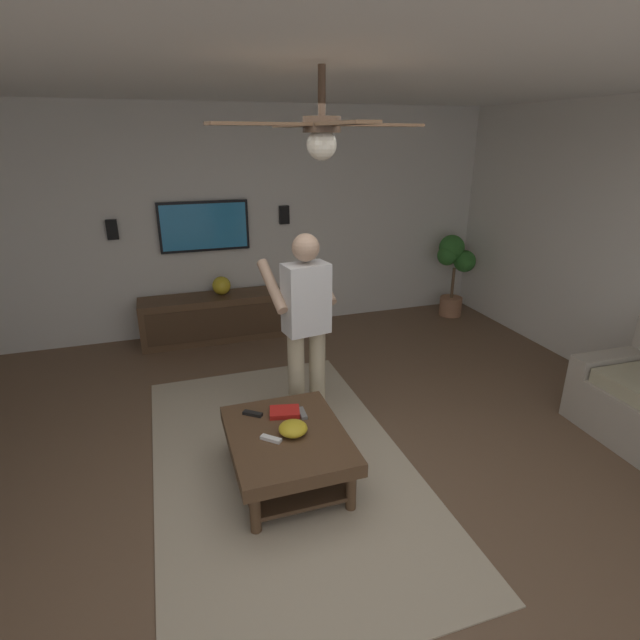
{
  "coord_description": "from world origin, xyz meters",
  "views": [
    {
      "loc": [
        -2.56,
        0.87,
        2.35
      ],
      "look_at": [
        0.67,
        -0.2,
        1.06
      ],
      "focal_mm": 27.46,
      "sensor_mm": 36.0,
      "label": 1
    }
  ],
  "objects_px": {
    "remote_white": "(271,439)",
    "ceiling_fan": "(321,130)",
    "person_standing": "(305,319)",
    "book": "(285,412)",
    "wall_speaker_left": "(284,215)",
    "remote_black": "(253,414)",
    "potted_plant_tall": "(454,263)",
    "coffee_table": "(287,446)",
    "wall_speaker_right": "(112,230)",
    "remote_grey": "(302,413)",
    "vase_round": "(221,286)",
    "bowl": "(293,428)",
    "media_console": "(214,318)",
    "tv": "(204,226)"
  },
  "relations": [
    {
      "from": "tv",
      "to": "vase_round",
      "type": "bearing_deg",
      "value": 30.89
    },
    {
      "from": "remote_white",
      "to": "wall_speaker_right",
      "type": "distance_m",
      "value": 3.45
    },
    {
      "from": "coffee_table",
      "to": "vase_round",
      "type": "xyz_separation_m",
      "value": [
        2.87,
        0.05,
        0.36
      ]
    },
    {
      "from": "person_standing",
      "to": "ceiling_fan",
      "type": "distance_m",
      "value": 1.78
    },
    {
      "from": "remote_grey",
      "to": "book",
      "type": "height_order",
      "value": "book"
    },
    {
      "from": "coffee_table",
      "to": "media_console",
      "type": "relative_size",
      "value": 0.59
    },
    {
      "from": "bowl",
      "to": "person_standing",
      "type": "bearing_deg",
      "value": -22.73
    },
    {
      "from": "tv",
      "to": "bowl",
      "type": "distance_m",
      "value": 3.24
    },
    {
      "from": "media_console",
      "to": "wall_speaker_right",
      "type": "xyz_separation_m",
      "value": [
        0.25,
        1.01,
        1.08
      ]
    },
    {
      "from": "remote_grey",
      "to": "book",
      "type": "distance_m",
      "value": 0.13
    },
    {
      "from": "remote_white",
      "to": "remote_grey",
      "type": "height_order",
      "value": "same"
    },
    {
      "from": "coffee_table",
      "to": "remote_white",
      "type": "xyz_separation_m",
      "value": [
        -0.05,
        0.13,
        0.12
      ]
    },
    {
      "from": "person_standing",
      "to": "remote_black",
      "type": "xyz_separation_m",
      "value": [
        -0.47,
        0.56,
        -0.52
      ]
    },
    {
      "from": "wall_speaker_right",
      "to": "person_standing",
      "type": "bearing_deg",
      "value": -146.04
    },
    {
      "from": "wall_speaker_left",
      "to": "remote_black",
      "type": "bearing_deg",
      "value": 160.55
    },
    {
      "from": "bowl",
      "to": "wall_speaker_left",
      "type": "distance_m",
      "value": 3.36
    },
    {
      "from": "coffee_table",
      "to": "remote_grey",
      "type": "bearing_deg",
      "value": -40.33
    },
    {
      "from": "tv",
      "to": "remote_black",
      "type": "height_order",
      "value": "tv"
    },
    {
      "from": "potted_plant_tall",
      "to": "book",
      "type": "xyz_separation_m",
      "value": [
        -2.48,
        3.01,
        -0.31
      ]
    },
    {
      "from": "bowl",
      "to": "potted_plant_tall",
      "type": "bearing_deg",
      "value": -47.61
    },
    {
      "from": "remote_black",
      "to": "remote_grey",
      "type": "distance_m",
      "value": 0.37
    },
    {
      "from": "wall_speaker_left",
      "to": "coffee_table",
      "type": "bearing_deg",
      "value": 165.46
    },
    {
      "from": "potted_plant_tall",
      "to": "vase_round",
      "type": "bearing_deg",
      "value": 87.32
    },
    {
      "from": "wall_speaker_left",
      "to": "wall_speaker_right",
      "type": "xyz_separation_m",
      "value": [
        0.0,
        1.99,
        -0.07
      ]
    },
    {
      "from": "remote_white",
      "to": "ceiling_fan",
      "type": "xyz_separation_m",
      "value": [
        -0.2,
        -0.29,
        1.96
      ]
    },
    {
      "from": "potted_plant_tall",
      "to": "ceiling_fan",
      "type": "height_order",
      "value": "ceiling_fan"
    },
    {
      "from": "remote_black",
      "to": "wall_speaker_left",
      "type": "xyz_separation_m",
      "value": [
        2.79,
        -0.99,
        1.01
      ]
    },
    {
      "from": "bowl",
      "to": "book",
      "type": "xyz_separation_m",
      "value": [
        0.27,
        -0.01,
        -0.03
      ]
    },
    {
      "from": "potted_plant_tall",
      "to": "book",
      "type": "distance_m",
      "value": 3.91
    },
    {
      "from": "remote_black",
      "to": "bowl",
      "type": "bearing_deg",
      "value": -18.28
    },
    {
      "from": "remote_grey",
      "to": "potted_plant_tall",
      "type": "bearing_deg",
      "value": 133.97
    },
    {
      "from": "remote_white",
      "to": "book",
      "type": "height_order",
      "value": "book"
    },
    {
      "from": "potted_plant_tall",
      "to": "vase_round",
      "type": "xyz_separation_m",
      "value": [
        0.15,
        3.11,
        -0.07
      ]
    },
    {
      "from": "remote_black",
      "to": "wall_speaker_right",
      "type": "bearing_deg",
      "value": 148.04
    },
    {
      "from": "remote_grey",
      "to": "ceiling_fan",
      "type": "relative_size",
      "value": 0.12
    },
    {
      "from": "remote_white",
      "to": "vase_round",
      "type": "xyz_separation_m",
      "value": [
        2.93,
        -0.08,
        0.25
      ]
    },
    {
      "from": "coffee_table",
      "to": "remote_white",
      "type": "bearing_deg",
      "value": 112.25
    },
    {
      "from": "coffee_table",
      "to": "tv",
      "type": "height_order",
      "value": "tv"
    },
    {
      "from": "tv",
      "to": "potted_plant_tall",
      "type": "distance_m",
      "value": 3.31
    },
    {
      "from": "media_console",
      "to": "book",
      "type": "distance_m",
      "value": 2.61
    },
    {
      "from": "wall_speaker_left",
      "to": "wall_speaker_right",
      "type": "bearing_deg",
      "value": 90.0
    },
    {
      "from": "bowl",
      "to": "remote_black",
      "type": "distance_m",
      "value": 0.4
    },
    {
      "from": "book",
      "to": "wall_speaker_right",
      "type": "height_order",
      "value": "wall_speaker_right"
    },
    {
      "from": "person_standing",
      "to": "book",
      "type": "height_order",
      "value": "person_standing"
    },
    {
      "from": "vase_round",
      "to": "ceiling_fan",
      "type": "height_order",
      "value": "ceiling_fan"
    },
    {
      "from": "person_standing",
      "to": "book",
      "type": "bearing_deg",
      "value": 139.45
    },
    {
      "from": "remote_white",
      "to": "wall_speaker_left",
      "type": "height_order",
      "value": "wall_speaker_left"
    },
    {
      "from": "wall_speaker_left",
      "to": "ceiling_fan",
      "type": "bearing_deg",
      "value": 169.19
    },
    {
      "from": "bowl",
      "to": "book",
      "type": "bearing_deg",
      "value": -1.92
    },
    {
      "from": "person_standing",
      "to": "wall_speaker_left",
      "type": "relative_size",
      "value": 7.45
    }
  ]
}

